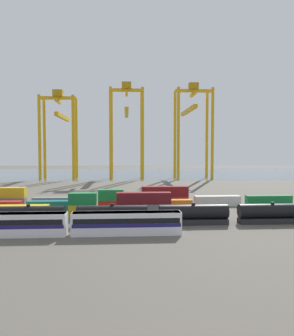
{
  "coord_description": "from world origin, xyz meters",
  "views": [
    {
      "loc": [
        3.94,
        -75.16,
        14.51
      ],
      "look_at": [
        10.55,
        30.7,
        8.93
      ],
      "focal_mm": 35.24,
      "sensor_mm": 36.0,
      "label": 1
    }
  ],
  "objects_px": {
    "shipping_container_18": "(217,201)",
    "gantry_crane_east": "(192,121)",
    "freight_tank_row": "(112,215)",
    "shipping_container_15": "(111,202)",
    "passenger_train": "(69,223)",
    "gantry_crane_central": "(127,121)",
    "shipping_container_5": "(144,210)",
    "gantry_crane_west": "(59,126)"
  },
  "relations": [
    {
      "from": "passenger_train",
      "to": "freight_tank_row",
      "type": "height_order",
      "value": "freight_tank_row"
    },
    {
      "from": "shipping_container_5",
      "to": "shipping_container_18",
      "type": "height_order",
      "value": "same"
    },
    {
      "from": "shipping_container_15",
      "to": "gantry_crane_central",
      "type": "height_order",
      "value": "gantry_crane_central"
    },
    {
      "from": "shipping_container_18",
      "to": "freight_tank_row",
      "type": "bearing_deg",
      "value": -141.25
    },
    {
      "from": "shipping_container_18",
      "to": "gantry_crane_east",
      "type": "height_order",
      "value": "gantry_crane_east"
    },
    {
      "from": "freight_tank_row",
      "to": "gantry_crane_central",
      "type": "relative_size",
      "value": 1.56
    },
    {
      "from": "freight_tank_row",
      "to": "shipping_container_18",
      "type": "relative_size",
      "value": 6.39
    },
    {
      "from": "gantry_crane_central",
      "to": "gantry_crane_east",
      "type": "bearing_deg",
      "value": 0.84
    },
    {
      "from": "freight_tank_row",
      "to": "shipping_container_15",
      "type": "bearing_deg",
      "value": 92.99
    },
    {
      "from": "shipping_container_5",
      "to": "shipping_container_15",
      "type": "relative_size",
      "value": 2.0
    },
    {
      "from": "shipping_container_15",
      "to": "shipping_container_18",
      "type": "bearing_deg",
      "value": 0.0
    },
    {
      "from": "shipping_container_15",
      "to": "gantry_crane_central",
      "type": "bearing_deg",
      "value": 87.4
    },
    {
      "from": "shipping_container_5",
      "to": "passenger_train",
      "type": "bearing_deg",
      "value": -129.67
    },
    {
      "from": "passenger_train",
      "to": "gantry_crane_central",
      "type": "bearing_deg",
      "value": 85.15
    },
    {
      "from": "shipping_container_15",
      "to": "shipping_container_5",
      "type": "bearing_deg",
      "value": -57.09
    },
    {
      "from": "shipping_container_5",
      "to": "shipping_container_18",
      "type": "distance_m",
      "value": 23.35
    },
    {
      "from": "passenger_train",
      "to": "shipping_container_15",
      "type": "distance_m",
      "value": 29.05
    },
    {
      "from": "shipping_container_5",
      "to": "shipping_container_15",
      "type": "xyz_separation_m",
      "value": [
        -7.74,
        11.96,
        0.0
      ]
    },
    {
      "from": "passenger_train",
      "to": "gantry_crane_east",
      "type": "height_order",
      "value": "gantry_crane_east"
    },
    {
      "from": "shipping_container_5",
      "to": "freight_tank_row",
      "type": "bearing_deg",
      "value": -124.98
    },
    {
      "from": "shipping_container_5",
      "to": "gantry_crane_east",
      "type": "relative_size",
      "value": 0.24
    },
    {
      "from": "passenger_train",
      "to": "shipping_container_18",
      "type": "height_order",
      "value": "passenger_train"
    },
    {
      "from": "passenger_train",
      "to": "gantry_crane_west",
      "type": "height_order",
      "value": "gantry_crane_west"
    },
    {
      "from": "passenger_train",
      "to": "shipping_container_5",
      "type": "relative_size",
      "value": 3.18
    },
    {
      "from": "passenger_train",
      "to": "gantry_crane_east",
      "type": "bearing_deg",
      "value": 69.23
    },
    {
      "from": "passenger_train",
      "to": "freight_tank_row",
      "type": "bearing_deg",
      "value": 44.87
    },
    {
      "from": "passenger_train",
      "to": "freight_tank_row",
      "type": "distance_m",
      "value": 9.94
    },
    {
      "from": "shipping_container_15",
      "to": "gantry_crane_west",
      "type": "distance_m",
      "value": 97.87
    },
    {
      "from": "freight_tank_row",
      "to": "shipping_container_5",
      "type": "xyz_separation_m",
      "value": [
        6.62,
        9.46,
        -0.7
      ]
    },
    {
      "from": "passenger_train",
      "to": "gantry_crane_east",
      "type": "distance_m",
      "value": 129.52
    },
    {
      "from": "shipping_container_18",
      "to": "gantry_crane_east",
      "type": "distance_m",
      "value": 95.02
    },
    {
      "from": "gantry_crane_east",
      "to": "gantry_crane_central",
      "type": "bearing_deg",
      "value": -179.16
    },
    {
      "from": "gantry_crane_central",
      "to": "gantry_crane_west",
      "type": "bearing_deg",
      "value": -179.81
    },
    {
      "from": "shipping_container_15",
      "to": "gantry_crane_east",
      "type": "relative_size",
      "value": 0.12
    },
    {
      "from": "shipping_container_18",
      "to": "gantry_crane_east",
      "type": "bearing_deg",
      "value": 82.95
    },
    {
      "from": "shipping_container_5",
      "to": "gantry_crane_central",
      "type": "height_order",
      "value": "gantry_crane_central"
    },
    {
      "from": "gantry_crane_west",
      "to": "gantry_crane_east",
      "type": "xyz_separation_m",
      "value": [
        69.69,
        0.63,
        2.95
      ]
    },
    {
      "from": "shipping_container_18",
      "to": "gantry_crane_central",
      "type": "relative_size",
      "value": 0.24
    },
    {
      "from": "shipping_container_5",
      "to": "gantry_crane_west",
      "type": "height_order",
      "value": "gantry_crane_west"
    },
    {
      "from": "gantry_crane_central",
      "to": "gantry_crane_east",
      "type": "distance_m",
      "value": 34.86
    },
    {
      "from": "shipping_container_18",
      "to": "shipping_container_15",
      "type": "bearing_deg",
      "value": 180.0
    },
    {
      "from": "freight_tank_row",
      "to": "shipping_container_15",
      "type": "relative_size",
      "value": 12.81
    }
  ]
}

